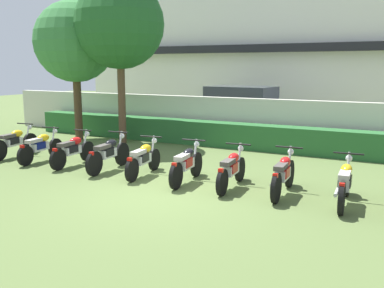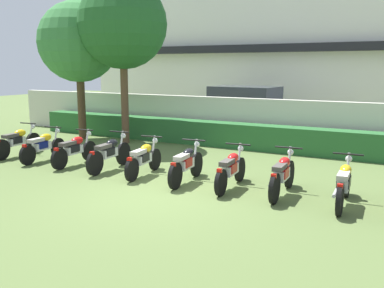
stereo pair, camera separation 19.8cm
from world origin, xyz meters
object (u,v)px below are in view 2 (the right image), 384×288
parked_car (248,110)px  motorcycle_in_row_1 (43,146)px  motorcycle_in_row_3 (109,153)px  tree_near_inspector (79,42)px  motorcycle_in_row_7 (282,174)px  motorcycle_in_row_6 (231,169)px  motorcycle_in_row_8 (344,183)px  tree_far_side (123,25)px  motorcycle_in_row_2 (74,149)px  motorcycle_in_row_0 (17,141)px  motorcycle_in_row_4 (144,158)px  motorcycle_in_row_5 (186,164)px

parked_car → motorcycle_in_row_1: bearing=-106.0°
parked_car → motorcycle_in_row_3: 8.16m
tree_near_inspector → motorcycle_in_row_7: (8.85, -3.47, -3.13)m
motorcycle_in_row_6 → motorcycle_in_row_7: motorcycle_in_row_7 is taller
parked_car → motorcycle_in_row_1: (-3.10, -8.15, -0.50)m
motorcycle_in_row_8 → tree_far_side: bearing=62.2°
motorcycle_in_row_1 → motorcycle_in_row_3: (2.44, 0.03, 0.02)m
motorcycle_in_row_3 → motorcycle_in_row_7: bearing=-95.6°
motorcycle_in_row_2 → motorcycle_in_row_8: size_ratio=0.96×
motorcycle_in_row_3 → motorcycle_in_row_2: bearing=85.0°
motorcycle_in_row_6 → motorcycle_in_row_8: size_ratio=0.98×
motorcycle_in_row_2 → motorcycle_in_row_6: bearing=-94.7°
tree_far_side → parked_car: bearing=58.6°
tree_far_side → motorcycle_in_row_1: (-0.28, -3.54, -3.67)m
tree_near_inspector → motorcycle_in_row_3: 6.25m
motorcycle_in_row_0 → motorcycle_in_row_4: 4.75m
motorcycle_in_row_2 → motorcycle_in_row_3: bearing=-93.8°
tree_far_side → motorcycle_in_row_8: tree_far_side is taller
motorcycle_in_row_1 → tree_far_side: bearing=-11.1°
motorcycle_in_row_3 → motorcycle_in_row_8: 5.96m
tree_near_inspector → motorcycle_in_row_5: tree_near_inspector is taller
motorcycle_in_row_0 → motorcycle_in_row_2: bearing=-98.8°
tree_far_side → motorcycle_in_row_2: 5.17m
motorcycle_in_row_5 → motorcycle_in_row_8: bearing=-96.1°
motorcycle_in_row_6 → motorcycle_in_row_7: 1.18m
motorcycle_in_row_0 → motorcycle_in_row_6: size_ratio=1.04×
motorcycle_in_row_5 → motorcycle_in_row_6: bearing=-93.0°
parked_car → motorcycle_in_row_4: parked_car is taller
motorcycle_in_row_2 → motorcycle_in_row_4: 2.36m
motorcycle_in_row_5 → motorcycle_in_row_6: 1.12m
motorcycle_in_row_0 → motorcycle_in_row_1: (1.19, -0.09, -0.02)m
parked_car → motorcycle_in_row_4: (0.47, -8.16, -0.50)m
motorcycle_in_row_4 → motorcycle_in_row_5: (1.26, -0.06, 0.01)m
parked_car → motorcycle_in_row_3: bearing=-89.8°
tree_far_side → motorcycle_in_row_7: bearing=-27.2°
tree_near_inspector → motorcycle_in_row_2: (2.93, -3.47, -3.14)m
motorcycle_in_row_1 → motorcycle_in_row_2: motorcycle_in_row_2 is taller
motorcycle_in_row_4 → motorcycle_in_row_7: (3.56, 0.03, 0.02)m
parked_car → motorcycle_in_row_0: (-4.28, -8.06, -0.48)m
motorcycle_in_row_0 → motorcycle_in_row_8: motorcycle_in_row_0 is taller
tree_far_side → motorcycle_in_row_4: (3.29, -3.55, -3.67)m
motorcycle_in_row_5 → motorcycle_in_row_7: motorcycle_in_row_7 is taller
motorcycle_in_row_2 → motorcycle_in_row_7: size_ratio=0.96×
motorcycle_in_row_8 → motorcycle_in_row_4: bearing=85.4°
tree_far_side → motorcycle_in_row_0: 5.24m
motorcycle_in_row_0 → motorcycle_in_row_8: bearing=-98.2°
motorcycle_in_row_1 → motorcycle_in_row_5: 4.83m
tree_far_side → motorcycle_in_row_7: (6.85, -3.51, -3.66)m
motorcycle_in_row_4 → motorcycle_in_row_8: 4.83m
parked_car → motorcycle_in_row_0: bearing=-113.1°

